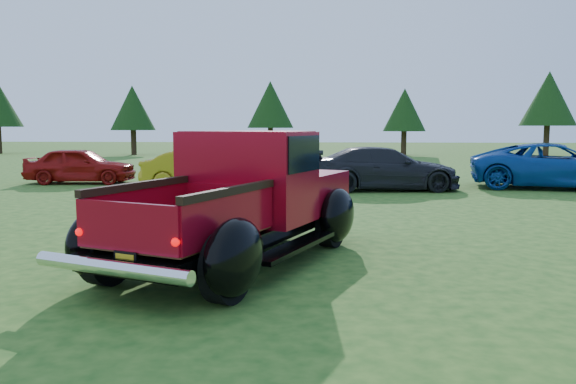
% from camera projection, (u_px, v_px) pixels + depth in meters
% --- Properties ---
extents(ground, '(120.00, 120.00, 0.00)m').
position_uv_depth(ground, '(256.00, 260.00, 8.03)').
color(ground, '#1F4C15').
rests_on(ground, ground).
extents(tree_west, '(2.94, 2.94, 4.60)m').
position_uv_depth(tree_west, '(133.00, 108.00, 37.25)').
color(tree_west, '#332114').
rests_on(tree_west, ground).
extents(tree_mid_left, '(3.20, 3.20, 5.00)m').
position_uv_depth(tree_mid_left, '(270.00, 105.00, 38.56)').
color(tree_mid_left, '#332114').
rests_on(tree_mid_left, ground).
extents(tree_mid_right, '(2.82, 2.82, 4.40)m').
position_uv_depth(tree_mid_right, '(404.00, 110.00, 36.97)').
color(tree_mid_right, '#332114').
rests_on(tree_mid_right, ground).
extents(tree_east, '(3.46, 3.46, 5.40)m').
position_uv_depth(tree_east, '(548.00, 99.00, 35.75)').
color(tree_east, '#332114').
rests_on(tree_east, ground).
extents(pickup_truck, '(3.69, 5.27, 1.84)m').
position_uv_depth(pickup_truck, '(248.00, 198.00, 8.12)').
color(pickup_truck, black).
rests_on(pickup_truck, ground).
extents(show_car_red, '(3.64, 1.63, 1.21)m').
position_uv_depth(show_car_red, '(81.00, 165.00, 18.80)').
color(show_car_red, '#98100D').
rests_on(show_car_red, ground).
extents(show_car_yellow, '(3.78, 1.62, 1.21)m').
position_uv_depth(show_car_yellow, '(203.00, 169.00, 17.29)').
color(show_car_yellow, '#AC8C17').
rests_on(show_car_yellow, ground).
extents(show_car_grey, '(4.63, 2.30, 1.29)m').
position_uv_depth(show_car_grey, '(384.00, 169.00, 16.83)').
color(show_car_grey, black).
rests_on(show_car_grey, ground).
extents(show_car_blue, '(5.38, 3.26, 1.40)m').
position_uv_depth(show_car_blue, '(556.00, 166.00, 17.26)').
color(show_car_blue, '#0D4095').
rests_on(show_car_blue, ground).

